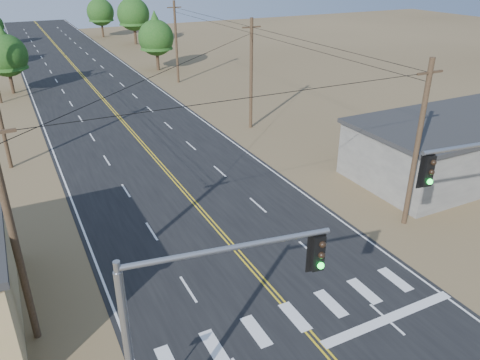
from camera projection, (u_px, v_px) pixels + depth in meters
road at (150, 153)px, 38.84m from camera, size 15.00×200.00×0.02m
building_right at (454, 148)px, 34.45m from camera, size 15.00×8.00×4.00m
utility_pole_left_near at (13, 235)px, 17.86m from camera, size 1.80×0.30×10.00m
utility_pole_right_near at (417, 145)px, 26.42m from camera, size 1.80×0.30×10.00m
utility_pole_right_mid at (251, 74)px, 42.53m from camera, size 1.80×0.30×10.00m
utility_pole_right_far at (176, 42)px, 58.64m from camera, size 1.80×0.30×10.00m
signal_mast_left at (188, 323)px, 13.40m from camera, size 6.08×1.31×7.73m
tree_left_near at (5, 51)px, 53.79m from camera, size 4.86×4.86×8.10m
tree_right_near at (156, 34)px, 65.32m from camera, size 4.93×4.93×8.21m
tree_right_mid at (133, 11)px, 85.10m from camera, size 5.81×5.81×9.68m
tree_right_far at (100, 9)px, 93.01m from camera, size 5.27×5.27×8.78m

